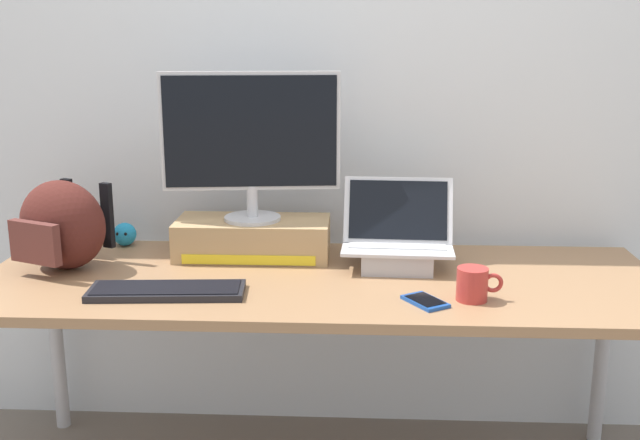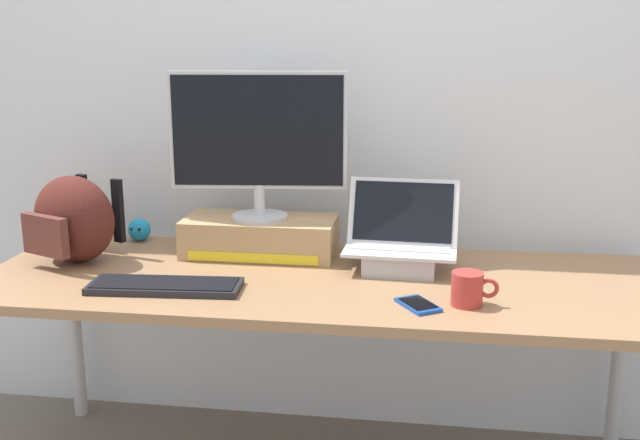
% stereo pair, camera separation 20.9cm
% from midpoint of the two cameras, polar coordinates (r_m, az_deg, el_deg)
% --- Properties ---
extents(back_wall, '(7.00, 0.10, 2.60)m').
position_cam_midpoint_polar(back_wall, '(2.68, 3.78, 10.98)').
color(back_wall, silver).
rests_on(back_wall, ground).
extents(desk, '(2.09, 0.76, 0.71)m').
position_cam_midpoint_polar(desk, '(2.34, 2.57, -5.73)').
color(desk, '#99704C').
rests_on(desk, ground).
extents(toner_box_yellow, '(0.51, 0.23, 0.13)m').
position_cam_midpoint_polar(toner_box_yellow, '(2.53, -2.20, -1.28)').
color(toner_box_yellow, tan).
rests_on(toner_box_yellow, desk).
extents(desktop_monitor, '(0.58, 0.19, 0.48)m').
position_cam_midpoint_polar(desktop_monitor, '(2.47, -2.27, 6.08)').
color(desktop_monitor, silver).
rests_on(desktop_monitor, toner_box_yellow).
extents(open_laptop, '(0.36, 0.24, 0.27)m').
position_cam_midpoint_polar(open_laptop, '(2.40, 8.60, -2.35)').
color(open_laptop, '#ADADB2').
rests_on(open_laptop, desk).
extents(external_keyboard, '(0.45, 0.18, 0.02)m').
position_cam_midpoint_polar(external_keyboard, '(2.23, -8.99, -4.97)').
color(external_keyboard, black).
rests_on(external_keyboard, desk).
extents(messenger_backpack, '(0.36, 0.31, 0.28)m').
position_cam_midpoint_polar(messenger_backpack, '(2.53, -15.89, 0.02)').
color(messenger_backpack, '#4C1E19').
rests_on(messenger_backpack, desk).
extents(coffee_mug, '(0.13, 0.09, 0.09)m').
position_cam_midpoint_polar(coffee_mug, '(2.13, 13.91, -5.11)').
color(coffee_mug, '#B2332D').
rests_on(coffee_mug, desk).
extents(cell_phone, '(0.14, 0.15, 0.01)m').
position_cam_midpoint_polar(cell_phone, '(2.11, 10.26, -6.35)').
color(cell_phone, '#19479E').
rests_on(cell_phone, desk).
extents(plush_toy, '(0.08, 0.08, 0.08)m').
position_cam_midpoint_polar(plush_toy, '(2.76, -11.39, -0.74)').
color(plush_toy, '#2393CC').
rests_on(plush_toy, desk).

